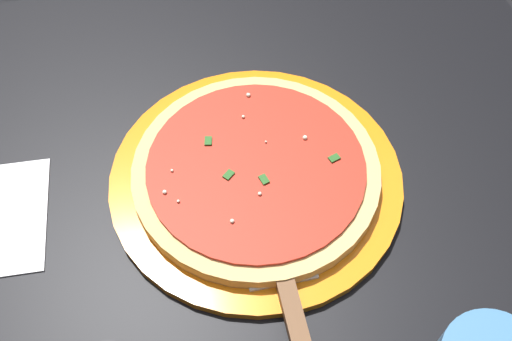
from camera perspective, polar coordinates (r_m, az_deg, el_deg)
restaurant_table at (r=0.77m, az=-0.40°, el=-10.50°), size 0.87×0.85×0.77m
serving_plate at (r=0.66m, az=0.00°, el=-0.75°), size 0.33×0.33×0.01m
pizza at (r=0.64m, az=-0.00°, el=0.01°), size 0.27×0.27×0.02m
pizza_server at (r=0.57m, az=3.42°, el=-13.09°), size 0.07×0.22×0.01m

